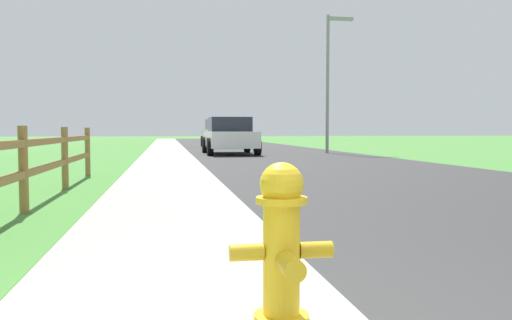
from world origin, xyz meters
name	(u,v)px	position (x,y,z in m)	size (l,w,h in m)	color
ground_plane	(187,150)	(0.00, 25.00, 0.00)	(120.00, 120.00, 0.00)	#437E35
road_asphalt	(250,148)	(3.50, 27.00, 0.00)	(7.00, 66.00, 0.01)	#2F2F2F
curb_concrete	(128,149)	(-3.00, 27.00, 0.00)	(6.00, 66.00, 0.01)	#9EA18C
grass_verge	(98,149)	(-4.50, 27.00, 0.01)	(5.00, 66.00, 0.00)	#437E35
fire_hydrant	(282,239)	(-0.45, 1.08, 0.43)	(0.55, 0.45, 0.83)	yellow
rail_fence	(23,163)	(-2.70, 5.05, 0.61)	(0.11, 10.63, 1.05)	olive
parked_suv_white	(230,136)	(1.58, 20.32, 0.76)	(2.08, 4.37, 1.53)	white
parked_car_silver	(221,133)	(2.13, 29.09, 0.80)	(2.15, 4.52, 1.61)	#B7BABF
street_lamp	(330,71)	(5.96, 20.49, 3.54)	(1.17, 0.20, 5.90)	gray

